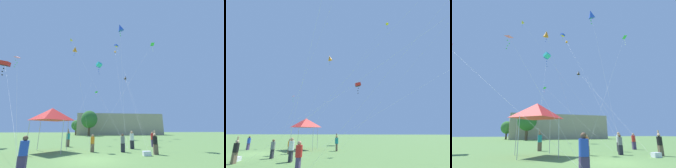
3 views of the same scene
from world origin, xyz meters
The scene contains 14 objects.
ground_plane centered at (0.00, 0.00, 0.00)m, with size 220.00×220.00×0.00m, color #5B8442.
festival_tent centered at (-4.03, 4.17, 3.43)m, with size 3.15×3.15×4.02m.
cooler_box centered at (4.29, 1.06, 0.17)m, with size 0.62×0.42×0.34m, color white.
person_red_shirt centered at (7.26, 7.10, 0.93)m, with size 0.41×0.41×1.73m.
person_white_shirt centered at (4.27, 5.50, 0.98)m, with size 0.43×0.43×1.82m.
person_grey_shirt centered at (2.80, 3.23, 0.87)m, with size 0.38×0.38×1.61m.
person_orange_shirt centered at (0.01, 3.69, 0.83)m, with size 0.36×0.36×1.54m.
person_teal_shirt centered at (-2.94, 8.55, 0.99)m, with size 0.42×0.42×2.04m.
person_blue_shirt centered at (-3.28, -3.15, 0.91)m, with size 0.40×0.40×1.70m.
person_black_shirt centered at (5.26, 1.56, 0.93)m, with size 0.40×0.40×1.93m.
kite_orange_diamond_0 centered at (-2.83, 7.51, 12.62)m, with size 3.11×3.71×13.08m.
kite_red_box_1 centered at (-14.13, 12.20, 11.92)m, with size 11.74×16.41×12.49m.
kite_yellow_diamond_2 centered at (-5.16, 16.95, 20.09)m, with size 9.29×12.29×20.63m.
kite_pink_delta_4 centered at (-6.53, 0.91, 7.64)m, with size 3.60×4.77×7.97m.
Camera 2 is at (16.95, 10.21, 2.29)m, focal length 24.00 mm.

